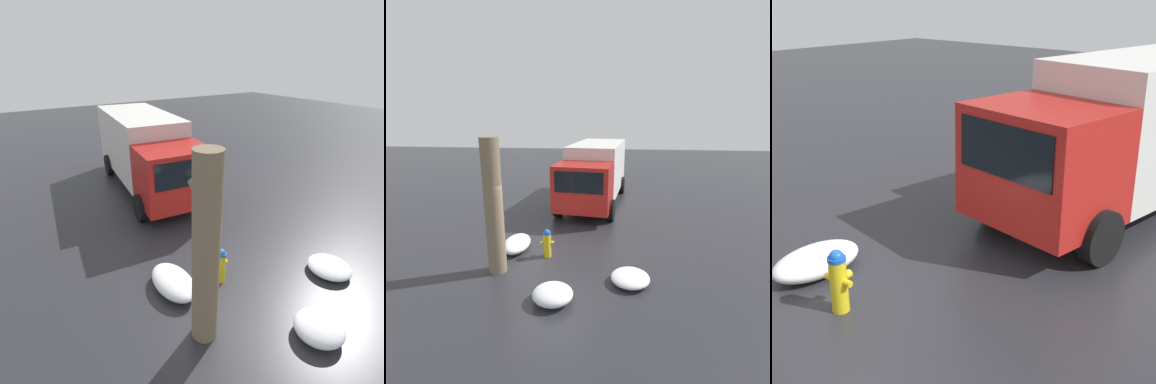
% 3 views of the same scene
% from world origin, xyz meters
% --- Properties ---
extents(ground_plane, '(60.00, 60.00, 0.00)m').
position_xyz_m(ground_plane, '(0.00, 0.00, 0.00)').
color(ground_plane, '#28282D').
extents(fire_hydrant, '(0.35, 0.44, 0.90)m').
position_xyz_m(fire_hydrant, '(0.00, 0.00, 0.46)').
color(fire_hydrant, yellow).
rests_on(fire_hydrant, ground_plane).
extents(tree_trunk, '(0.75, 0.49, 3.75)m').
position_xyz_m(tree_trunk, '(-1.02, 1.21, 1.89)').
color(tree_trunk, '#7F6B51').
rests_on(tree_trunk, ground_plane).
extents(delivery_truck, '(7.29, 3.25, 2.89)m').
position_xyz_m(delivery_truck, '(6.29, -1.15, 1.58)').
color(delivery_truck, red).
rests_on(delivery_truck, ground_plane).
extents(snow_pile_by_hydrant, '(1.43, 0.84, 0.42)m').
position_xyz_m(snow_pile_by_hydrant, '(0.37, 1.10, 0.21)').
color(snow_pile_by_hydrant, white).
rests_on(snow_pile_by_hydrant, ground_plane).
extents(snow_pile_curbside, '(1.07, 1.02, 0.31)m').
position_xyz_m(snow_pile_curbside, '(-1.27, -2.48, 0.15)').
color(snow_pile_curbside, white).
rests_on(snow_pile_curbside, ground_plane).
extents(snow_pile_by_tree, '(0.95, 0.96, 0.40)m').
position_xyz_m(snow_pile_by_tree, '(-2.29, -0.61, 0.20)').
color(snow_pile_by_tree, white).
rests_on(snow_pile_by_tree, ground_plane).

